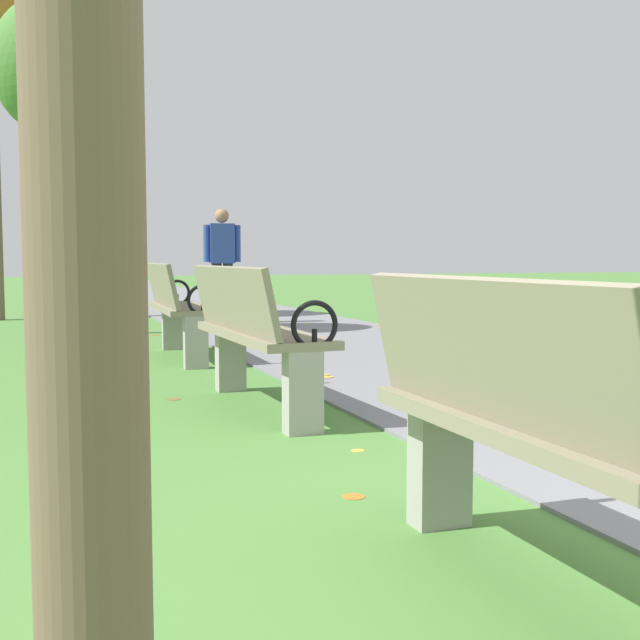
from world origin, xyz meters
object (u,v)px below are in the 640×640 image
object	(u,v)px
park_bench_1	(562,436)
pedestrian_walking	(222,259)
park_bench_2	(253,333)
tree_2	(57,70)
park_bench_3	(177,307)

from	to	relation	value
park_bench_1	pedestrian_walking	xyz separation A→B (m)	(1.28, 9.29, 0.44)
park_bench_2	pedestrian_walking	size ratio (longest dim) A/B	0.99
pedestrian_walking	park_bench_2	bearing A→B (deg)	-101.53
tree_2	park_bench_3	bearing A→B (deg)	-71.44
park_bench_1	park_bench_3	world-z (taller)	same
park_bench_1	park_bench_2	xyz separation A→B (m)	(0.00, 3.03, 0.00)
park_bench_3	park_bench_2	bearing A→B (deg)	-90.00
park_bench_2	park_bench_3	size ratio (longest dim) A/B	1.00
park_bench_2	pedestrian_walking	distance (m)	6.41
park_bench_1	tree_2	bearing A→B (deg)	96.18
park_bench_3	pedestrian_walking	world-z (taller)	pedestrian_walking
pedestrian_walking	park_bench_3	bearing A→B (deg)	-109.70
park_bench_1	tree_2	xyz separation A→B (m)	(-0.91, 8.45, 2.71)
park_bench_2	park_bench_3	xyz separation A→B (m)	(0.00, 2.69, 0.00)
park_bench_1	tree_2	distance (m)	8.92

